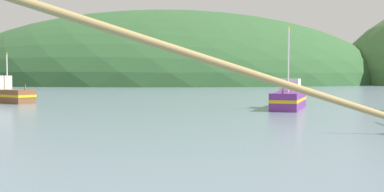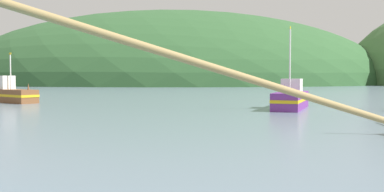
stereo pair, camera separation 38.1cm
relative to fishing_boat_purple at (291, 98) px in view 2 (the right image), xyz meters
name	(u,v)px [view 2 (the right image)]	position (x,y,z in m)	size (l,w,h in m)	color
hill_far_center	(172,83)	(-22.68, 141.05, -0.84)	(173.25, 138.60, 57.53)	#2D562D
fishing_boat_purple	(291,98)	(0.00, 0.00, 0.00)	(4.38, 7.82, 6.63)	#6B2D84
fishing_boat_brown	(8,94)	(-27.55, 7.96, 0.05)	(8.00, 6.65, 5.10)	brown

